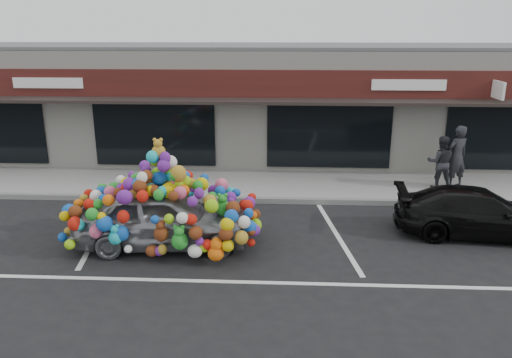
# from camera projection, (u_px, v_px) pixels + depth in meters

# --- Properties ---
(ground) EXTENTS (90.00, 90.00, 0.00)m
(ground) POSITION_uv_depth(u_px,v_px,m) (224.00, 236.00, 12.31)
(ground) COLOR black
(ground) RESTS_ON ground
(shop_building) EXTENTS (24.00, 7.20, 4.31)m
(shop_building) POSITION_uv_depth(u_px,v_px,m) (247.00, 101.00, 19.74)
(shop_building) COLOR white
(shop_building) RESTS_ON ground
(sidewalk) EXTENTS (26.00, 3.00, 0.15)m
(sidewalk) POSITION_uv_depth(u_px,v_px,m) (238.00, 185.00, 16.11)
(sidewalk) COLOR gray
(sidewalk) RESTS_ON ground
(kerb) EXTENTS (26.00, 0.18, 0.16)m
(kerb) POSITION_uv_depth(u_px,v_px,m) (233.00, 200.00, 14.67)
(kerb) COLOR slate
(kerb) RESTS_ON ground
(parking_stripe_left) EXTENTS (0.73, 4.37, 0.01)m
(parking_stripe_left) POSITION_uv_depth(u_px,v_px,m) (99.00, 230.00, 12.65)
(parking_stripe_left) COLOR silver
(parking_stripe_left) RESTS_ON ground
(parking_stripe_mid) EXTENTS (0.73, 4.37, 0.01)m
(parking_stripe_mid) POSITION_uv_depth(u_px,v_px,m) (337.00, 235.00, 12.36)
(parking_stripe_mid) COLOR silver
(parking_stripe_mid) RESTS_ON ground
(lane_line) EXTENTS (14.00, 0.12, 0.01)m
(lane_line) POSITION_uv_depth(u_px,v_px,m) (310.00, 284.00, 10.01)
(lane_line) COLOR silver
(lane_line) RESTS_ON ground
(toy_car) EXTENTS (2.98, 4.50, 2.55)m
(toy_car) POSITION_uv_depth(u_px,v_px,m) (163.00, 211.00, 11.55)
(toy_car) COLOR #AFB2BA
(toy_car) RESTS_ON ground
(black_sedan) EXTENTS (2.01, 4.15, 1.16)m
(black_sedan) POSITION_uv_depth(u_px,v_px,m) (479.00, 213.00, 12.22)
(black_sedan) COLOR black
(black_sedan) RESTS_ON ground
(pedestrian_a) EXTENTS (0.84, 0.71, 1.95)m
(pedestrian_a) POSITION_uv_depth(u_px,v_px,m) (457.00, 157.00, 15.34)
(pedestrian_a) COLOR black
(pedestrian_a) RESTS_ON sidewalk
(pedestrian_b) EXTENTS (0.87, 0.72, 1.64)m
(pedestrian_b) POSITION_uv_depth(u_px,v_px,m) (440.00, 162.00, 15.31)
(pedestrian_b) COLOR black
(pedestrian_b) RESTS_ON sidewalk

